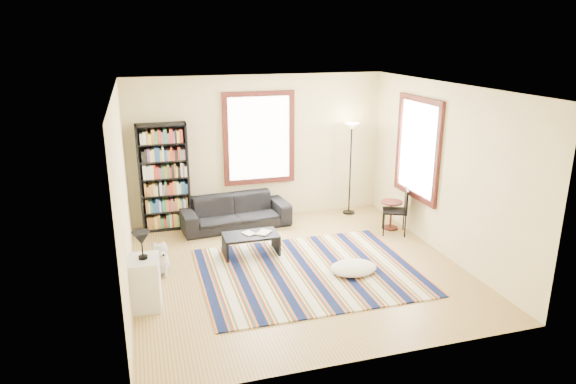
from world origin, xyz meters
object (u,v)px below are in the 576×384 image
object	(u,v)px
bookshelf	(164,177)
white_cabinet	(145,283)
coffee_table	(251,244)
floor_lamp	(350,169)
sofa	(235,212)
side_table	(391,215)
dog	(157,257)
floor_cushion	(353,268)
folding_chair	(395,211)

from	to	relation	value
bookshelf	white_cabinet	world-z (taller)	bookshelf
coffee_table	floor_lamp	distance (m)	2.88
sofa	white_cabinet	xyz separation A→B (m)	(-1.71, -2.61, 0.05)
sofa	white_cabinet	world-z (taller)	white_cabinet
coffee_table	white_cabinet	distance (m)	2.14
bookshelf	white_cabinet	xyz separation A→B (m)	(-0.46, -2.88, -0.65)
bookshelf	side_table	xyz separation A→B (m)	(4.04, -1.20, -0.73)
floor_lamp	dog	distance (m)	4.31
bookshelf	side_table	distance (m)	4.27
coffee_table	white_cabinet	xyz separation A→B (m)	(-1.71, -1.26, 0.17)
floor_cushion	floor_lamp	distance (m)	2.91
white_cabinet	coffee_table	bearing A→B (deg)	40.72
bookshelf	coffee_table	distance (m)	2.21
side_table	white_cabinet	size ratio (longest dim) A/B	0.77
floor_cushion	white_cabinet	world-z (taller)	white_cabinet
side_table	white_cabinet	xyz separation A→B (m)	(-4.50, -1.69, 0.08)
coffee_table	folding_chair	distance (m)	2.75
sofa	floor_cushion	bearing A→B (deg)	-66.65
side_table	bookshelf	bearing A→B (deg)	163.48
bookshelf	floor_cushion	bearing A→B (deg)	-46.64
coffee_table	dog	size ratio (longest dim) A/B	1.59
folding_chair	dog	bearing A→B (deg)	-148.84
floor_cushion	dog	world-z (taller)	dog
coffee_table	floor_lamp	xyz separation A→B (m)	(2.37, 1.45, 0.75)
folding_chair	dog	distance (m)	4.28
floor_lamp	white_cabinet	xyz separation A→B (m)	(-4.09, -2.71, -0.58)
bookshelf	white_cabinet	distance (m)	2.99
side_table	floor_cushion	bearing A→B (deg)	-132.49
bookshelf	floor_cushion	xyz separation A→B (m)	(2.61, -2.76, -0.91)
coffee_table	dog	world-z (taller)	dog
coffee_table	floor_cushion	xyz separation A→B (m)	(1.35, -1.14, -0.09)
sofa	white_cabinet	bearing A→B (deg)	-128.45
folding_chair	dog	world-z (taller)	folding_chair
white_cabinet	dog	bearing A→B (deg)	82.74
dog	floor_lamp	bearing A→B (deg)	10.88
folding_chair	white_cabinet	size ratio (longest dim) A/B	1.23
bookshelf	side_table	world-z (taller)	bookshelf
bookshelf	folding_chair	distance (m)	4.27
bookshelf	floor_lamp	world-z (taller)	bookshelf
sofa	coffee_table	world-z (taller)	sofa
coffee_table	bookshelf	bearing A→B (deg)	127.65
floor_cushion	floor_lamp	size ratio (longest dim) A/B	0.39
floor_cushion	folding_chair	distance (m)	1.96
sofa	bookshelf	size ratio (longest dim) A/B	1.02
bookshelf	floor_cushion	distance (m)	3.90
floor_cushion	side_table	world-z (taller)	side_table
sofa	side_table	distance (m)	2.94
coffee_table	floor_cushion	bearing A→B (deg)	-40.00
folding_chair	dog	xyz separation A→B (m)	(-4.25, -0.50, -0.15)
floor_lamp	floor_cushion	bearing A→B (deg)	-111.45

